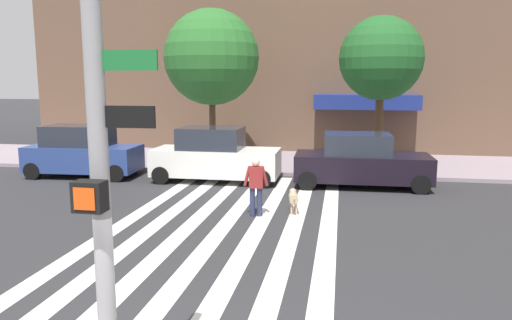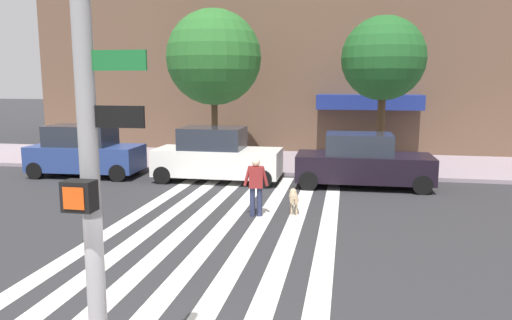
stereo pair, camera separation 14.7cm
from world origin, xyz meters
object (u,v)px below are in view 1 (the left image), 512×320
at_px(parked_car_behind_first, 215,156).
at_px(traffic_light_pole, 94,109).
at_px(street_tree_middle, 381,59).
at_px(pedestrian_dog_walker, 256,184).
at_px(dog_on_leash, 293,198).
at_px(street_tree_nearest, 212,58).
at_px(parked_car_third_in_line, 361,162).
at_px(parked_car_near_curb, 82,152).

bearing_deg(parked_car_behind_first, traffic_light_pole, -79.64).
bearing_deg(street_tree_middle, pedestrian_dog_walker, -117.07).
height_order(parked_car_behind_first, dog_on_leash, parked_car_behind_first).
relative_size(traffic_light_pole, dog_on_leash, 5.81).
height_order(parked_car_behind_first, street_tree_nearest, street_tree_nearest).
bearing_deg(parked_car_third_in_line, parked_car_behind_first, 179.99).
bearing_deg(parked_car_near_curb, traffic_light_pole, -59.78).
distance_m(street_tree_nearest, dog_on_leash, 9.56).
distance_m(parked_car_near_curb, dog_on_leash, 9.64).
height_order(parked_car_third_in_line, street_tree_middle, street_tree_middle).
bearing_deg(parked_car_near_curb, parked_car_behind_first, 0.02).
relative_size(traffic_light_pole, parked_car_behind_first, 1.23).
distance_m(parked_car_near_curb, street_tree_nearest, 6.73).
relative_size(parked_car_third_in_line, street_tree_middle, 0.77).
xyz_separation_m(parked_car_near_curb, dog_on_leash, (8.77, -3.96, -0.54)).
bearing_deg(dog_on_leash, street_tree_nearest, 120.65).
height_order(street_tree_nearest, dog_on_leash, street_tree_nearest).
relative_size(street_tree_nearest, pedestrian_dog_walker, 4.09).
relative_size(street_tree_middle, pedestrian_dog_walker, 3.77).
xyz_separation_m(parked_car_third_in_line, street_tree_nearest, (-6.37, 3.38, 3.86)).
distance_m(parked_car_near_curb, parked_car_third_in_line, 10.80).
relative_size(traffic_light_pole, parked_car_near_curb, 1.31).
xyz_separation_m(traffic_light_pole, parked_car_near_curb, (-7.88, 13.53, -2.54)).
height_order(parked_car_behind_first, pedestrian_dog_walker, parked_car_behind_first).
distance_m(street_tree_nearest, pedestrian_dog_walker, 9.38).
bearing_deg(parked_car_near_curb, dog_on_leash, -24.28).
height_order(street_tree_middle, dog_on_leash, street_tree_middle).
distance_m(parked_car_near_curb, parked_car_behind_first, 5.41).
xyz_separation_m(parked_car_behind_first, street_tree_nearest, (-0.99, 3.38, 3.81)).
bearing_deg(parked_car_behind_first, street_tree_nearest, 106.30).
bearing_deg(street_tree_middle, street_tree_nearest, 176.53).
height_order(parked_car_behind_first, street_tree_middle, street_tree_middle).
relative_size(parked_car_behind_first, parked_car_third_in_line, 0.99).
xyz_separation_m(street_tree_middle, dog_on_leash, (-2.80, -6.91, -4.19)).
bearing_deg(pedestrian_dog_walker, street_tree_middle, 62.93).
bearing_deg(parked_car_behind_first, street_tree_middle, 25.54).
distance_m(traffic_light_pole, street_tree_middle, 16.93).
distance_m(street_tree_middle, pedestrian_dog_walker, 9.15).
relative_size(parked_car_near_curb, street_tree_nearest, 0.66).
height_order(parked_car_near_curb, pedestrian_dog_walker, parked_car_near_curb).
relative_size(street_tree_middle, dog_on_leash, 6.20).
relative_size(street_tree_nearest, dog_on_leash, 6.71).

